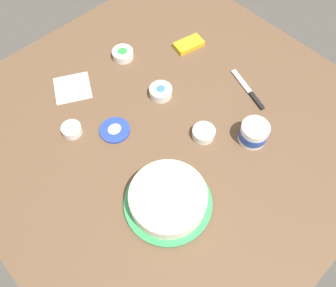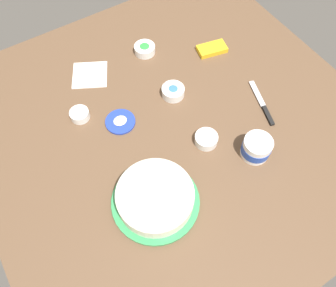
% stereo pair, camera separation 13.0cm
% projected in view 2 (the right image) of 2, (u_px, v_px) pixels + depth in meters
% --- Properties ---
extents(ground_plane, '(1.54, 1.54, 0.00)m').
position_uv_depth(ground_plane, '(174.00, 123.00, 1.39)').
color(ground_plane, brown).
extents(frosted_cake, '(0.31, 0.31, 0.09)m').
position_uv_depth(frosted_cake, '(155.00, 197.00, 1.18)').
color(frosted_cake, '#339351').
rests_on(frosted_cake, ground_plane).
extents(frosting_tub, '(0.11, 0.11, 0.09)m').
position_uv_depth(frosting_tub, '(257.00, 148.00, 1.28)').
color(frosting_tub, white).
rests_on(frosting_tub, ground_plane).
extents(frosting_tub_lid, '(0.12, 0.12, 0.02)m').
position_uv_depth(frosting_tub_lid, '(120.00, 122.00, 1.39)').
color(frosting_tub_lid, '#233DAD').
rests_on(frosting_tub_lid, ground_plane).
extents(spreading_knife, '(0.09, 0.23, 0.01)m').
position_uv_depth(spreading_knife, '(263.00, 106.00, 1.43)').
color(spreading_knife, silver).
rests_on(spreading_knife, ground_plane).
extents(sprinkle_bowl_blue, '(0.10, 0.10, 0.04)m').
position_uv_depth(sprinkle_bowl_blue, '(173.00, 91.00, 1.45)').
color(sprinkle_bowl_blue, white).
rests_on(sprinkle_bowl_blue, ground_plane).
extents(sprinkle_bowl_rainbow, '(0.08, 0.08, 0.04)m').
position_uv_depth(sprinkle_bowl_rainbow, '(80.00, 114.00, 1.39)').
color(sprinkle_bowl_rainbow, white).
rests_on(sprinkle_bowl_rainbow, ground_plane).
extents(sprinkle_bowl_yellow, '(0.09, 0.09, 0.04)m').
position_uv_depth(sprinkle_bowl_yellow, '(206.00, 139.00, 1.33)').
color(sprinkle_bowl_yellow, white).
rests_on(sprinkle_bowl_yellow, ground_plane).
extents(sprinkle_bowl_green, '(0.10, 0.10, 0.04)m').
position_uv_depth(sprinkle_bowl_green, '(145.00, 49.00, 1.58)').
color(sprinkle_bowl_green, white).
rests_on(sprinkle_bowl_green, ground_plane).
extents(candy_box_lower, '(0.15, 0.10, 0.02)m').
position_uv_depth(candy_box_lower, '(212.00, 49.00, 1.59)').
color(candy_box_lower, yellow).
rests_on(candy_box_lower, ground_plane).
extents(paper_napkin, '(0.20, 0.20, 0.01)m').
position_uv_depth(paper_napkin, '(90.00, 75.00, 1.52)').
color(paper_napkin, white).
rests_on(paper_napkin, ground_plane).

